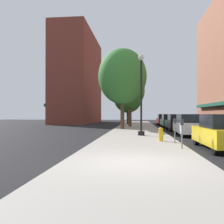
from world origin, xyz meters
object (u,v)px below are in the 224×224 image
(car_yellow, at_px, (222,132))
(car_red, at_px, (163,120))
(car_black, at_px, (177,123))
(car_green, at_px, (169,121))
(tree_mid, at_px, (128,96))
(tree_near, at_px, (122,77))
(fire_hydrant, at_px, (161,134))
(parking_meter_far, at_px, (175,128))
(parking_meter_near, at_px, (182,130))
(car_white, at_px, (189,125))
(tree_far, at_px, (130,91))
(lamppost, at_px, (141,93))

(car_yellow, xyz_separation_m, car_red, (0.00, 25.35, 0.00))
(car_black, bearing_deg, car_green, 89.39)
(tree_mid, relative_size, car_black, 1.63)
(tree_near, relative_size, tree_mid, 1.20)
(fire_hydrant, distance_m, car_green, 16.68)
(parking_meter_far, bearing_deg, parking_meter_near, -90.00)
(car_yellow, bearing_deg, car_green, 88.80)
(tree_near, xyz_separation_m, car_yellow, (5.47, -13.34, -4.77))
(car_white, relative_size, car_red, 1.00)
(parking_meter_near, bearing_deg, car_yellow, 19.94)
(fire_hydrant, bearing_deg, tree_mid, 96.76)
(car_green, bearing_deg, car_white, -90.43)
(tree_far, relative_size, car_white, 1.54)
(parking_meter_far, xyz_separation_m, tree_mid, (-3.41, 24.30, 3.53))
(parking_meter_near, relative_size, tree_far, 0.20)
(tree_near, bearing_deg, lamppost, -76.22)
(fire_hydrant, distance_m, parking_meter_far, 1.21)
(car_red, bearing_deg, fire_hydrant, -97.12)
(parking_meter_near, relative_size, car_white, 0.30)
(car_green, bearing_deg, parking_meter_far, -96.82)
(car_white, xyz_separation_m, car_red, (0.00, 18.17, 0.00))
(parking_meter_near, xyz_separation_m, parking_meter_far, (0.00, 2.05, 0.00))
(fire_hydrant, relative_size, car_red, 0.18)
(tree_far, height_order, car_green, tree_far)
(tree_mid, bearing_deg, car_white, -73.81)
(lamppost, bearing_deg, car_yellow, -58.29)
(lamppost, height_order, car_green, lamppost)
(car_white, bearing_deg, tree_far, 113.48)
(car_green, bearing_deg, tree_far, -179.32)
(lamppost, height_order, tree_far, tree_far)
(fire_hydrant, xyz_separation_m, car_black, (2.59, 10.58, 0.29))
(car_red, bearing_deg, parking_meter_far, -95.36)
(car_yellow, height_order, car_white, same)
(fire_hydrant, bearing_deg, car_white, 62.21)
(tree_near, bearing_deg, fire_hydrant, -75.41)
(fire_hydrant, bearing_deg, car_yellow, -41.28)
(car_black, relative_size, car_red, 1.00)
(parking_meter_far, distance_m, car_yellow, 2.37)
(tree_far, relative_size, car_yellow, 1.54)
(lamppost, relative_size, car_green, 1.37)
(tree_mid, bearing_deg, car_red, -3.11)
(tree_near, relative_size, car_black, 1.95)
(parking_meter_far, relative_size, car_black, 0.30)
(parking_meter_near, bearing_deg, car_green, 84.28)
(parking_meter_far, relative_size, car_white, 0.30)
(car_white, height_order, car_green, same)
(parking_meter_near, distance_m, tree_far, 19.91)
(tree_far, xyz_separation_m, car_yellow, (4.84, -18.66, -3.77))
(car_yellow, xyz_separation_m, car_black, (0.00, 12.85, 0.00))
(tree_far, bearing_deg, tree_mid, 94.24)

